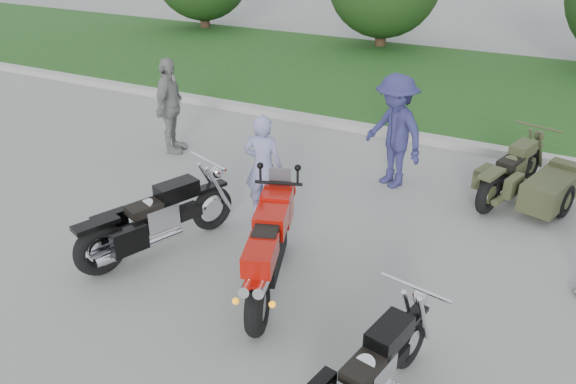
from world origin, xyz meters
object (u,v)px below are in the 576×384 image
at_px(cruiser_sidecar, 533,183).
at_px(person_denim, 394,132).
at_px(cruiser_left, 153,222).
at_px(cruiser_right, 367,382).
at_px(person_stripe, 263,167).
at_px(person_back, 170,106).
at_px(sportbike_red, 269,248).

bearing_deg(cruiser_sidecar, person_denim, -157.13).
bearing_deg(cruiser_left, cruiser_right, 0.49).
relative_size(cruiser_sidecar, person_denim, 1.13).
distance_m(cruiser_left, person_stripe, 1.80).
bearing_deg(cruiser_right, person_back, 153.18).
bearing_deg(person_denim, cruiser_right, -44.04).
relative_size(cruiser_left, person_back, 1.26).
xyz_separation_m(cruiser_right, cruiser_sidecar, (0.84, 5.05, -0.02)).
relative_size(sportbike_red, cruiser_left, 0.94).
relative_size(cruiser_left, person_denim, 1.20).
distance_m(sportbike_red, cruiser_sidecar, 4.58).
relative_size(cruiser_right, cruiser_sidecar, 0.99).
distance_m(person_stripe, person_denim, 2.35).
xyz_separation_m(sportbike_red, cruiser_left, (-1.79, 0.06, -0.15)).
height_order(cruiser_left, person_denim, person_denim).
distance_m(cruiser_right, cruiser_sidecar, 5.12).
bearing_deg(person_stripe, cruiser_left, 50.49).
height_order(cruiser_sidecar, person_stripe, person_stripe).
relative_size(cruiser_sidecar, person_back, 1.19).
bearing_deg(cruiser_sidecar, cruiser_right, -83.34).
bearing_deg(cruiser_left, person_denim, 79.41).
relative_size(sportbike_red, person_back, 1.19).
distance_m(cruiser_left, person_denim, 4.13).
distance_m(sportbike_red, person_back, 4.87).
xyz_separation_m(sportbike_red, cruiser_right, (1.69, -1.24, -0.20)).
height_order(sportbike_red, person_denim, person_denim).
distance_m(person_stripe, person_back, 3.12).
xyz_separation_m(cruiser_left, person_denim, (2.14, 3.50, 0.48)).
relative_size(person_stripe, person_back, 0.89).
distance_m(cruiser_left, cruiser_sidecar, 5.73).
xyz_separation_m(cruiser_left, person_stripe, (0.78, 1.58, 0.33)).
bearing_deg(cruiser_sidecar, person_stripe, -132.36).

